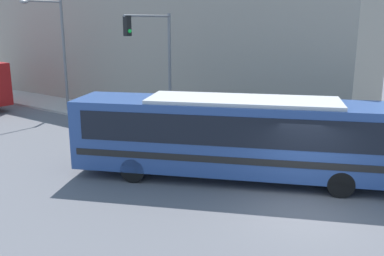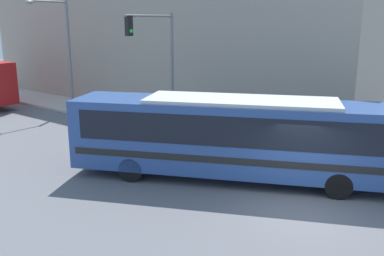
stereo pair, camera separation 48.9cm
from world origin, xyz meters
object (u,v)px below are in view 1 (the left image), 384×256
Objects in this scene: parking_meter at (196,117)px; pedestrian_near_corner at (215,117)px; fire_hydrant at (239,135)px; street_lamp at (58,45)px; traffic_light_pole at (156,53)px; city_bus at (242,133)px.

parking_meter is 1.03m from pedestrian_near_corner.
street_lamp is (-0.16, 13.05, 3.79)m from fire_hydrant.
fire_hydrant is at bearing -112.28° from pedestrian_near_corner.
street_lamp is (0.73, 8.71, 0.07)m from traffic_light_pole.
street_lamp reaches higher than fire_hydrant.
parking_meter is at bearing 90.00° from fire_hydrant.
city_bus is 2.05× the size of traffic_light_pole.
parking_meter is at bearing -89.12° from street_lamp.
parking_meter is at bearing 26.43° from city_bus.
parking_meter is at bearing 139.34° from pedestrian_near_corner.
traffic_light_pole is 3.64× the size of pedestrian_near_corner.
traffic_light_pole is at bearing 40.82° from city_bus.
pedestrian_near_corner is (0.78, -0.67, -0.07)m from parking_meter.
parking_meter is 10.97m from street_lamp.
city_bus is 6.24m from parking_meter.
pedestrian_near_corner is (0.78, 1.90, 0.49)m from fire_hydrant.
traffic_light_pole is 0.88× the size of street_lamp.
fire_hydrant is at bearing -78.35° from traffic_light_pole.
traffic_light_pole is at bearing 116.76° from parking_meter.
city_bus is at bearing -114.06° from traffic_light_pole.
fire_hydrant is 2.63m from parking_meter.
city_bus is 1.79× the size of street_lamp.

